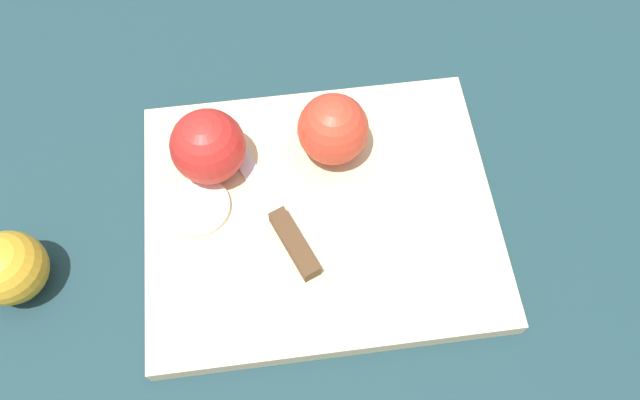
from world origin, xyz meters
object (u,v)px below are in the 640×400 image
at_px(apple_half_right, 208,146).
at_px(apple_whole, 9,268).
at_px(apple_half_left, 333,129).
at_px(knife, 285,228).

relative_size(apple_half_right, apple_whole, 0.91).
distance_m(apple_half_left, knife, 0.11).
relative_size(apple_half_left, knife, 0.41).
relative_size(apple_half_left, apple_whole, 0.87).
bearing_deg(knife, apple_half_left, -56.24).
xyz_separation_m(apple_half_left, knife, (0.06, 0.09, -0.03)).
bearing_deg(apple_whole, knife, -177.23).
height_order(apple_half_left, apple_half_right, apple_half_right).
bearing_deg(apple_half_left, knife, -89.40).
height_order(knife, apple_whole, apple_whole).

